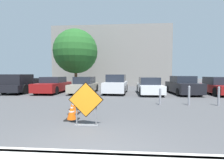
# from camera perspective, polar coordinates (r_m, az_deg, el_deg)

# --- Properties ---
(ground_plane) EXTENTS (96.00, 96.00, 0.00)m
(ground_plane) POSITION_cam_1_polar(r_m,az_deg,el_deg) (13.41, 1.34, -3.79)
(ground_plane) COLOR #4C4C4F
(curb_lip) EXTENTS (24.99, 0.20, 0.14)m
(curb_lip) POSITION_cam_1_polar(r_m,az_deg,el_deg) (3.74, -8.07, -22.09)
(curb_lip) COLOR beige
(curb_lip) RESTS_ON ground_plane
(road_closed_sign) EXTENTS (1.13, 0.20, 1.42)m
(road_closed_sign) POSITION_cam_1_polar(r_m,az_deg,el_deg) (5.66, -8.51, -6.16)
(road_closed_sign) COLOR black
(road_closed_sign) RESTS_ON ground_plane
(traffic_cone_nearest) EXTENTS (0.47, 0.47, 0.61)m
(traffic_cone_nearest) POSITION_cam_1_polar(r_m,az_deg,el_deg) (6.56, -13.02, -8.83)
(traffic_cone_nearest) COLOR black
(traffic_cone_nearest) RESTS_ON ground_plane
(traffic_cone_second) EXTENTS (0.44, 0.44, 0.78)m
(traffic_cone_second) POSITION_cam_1_polar(r_m,az_deg,el_deg) (7.53, -12.29, -6.58)
(traffic_cone_second) COLOR black
(traffic_cone_second) RESTS_ON ground_plane
(traffic_cone_third) EXTENTS (0.50, 0.50, 0.74)m
(traffic_cone_third) POSITION_cam_1_polar(r_m,az_deg,el_deg) (8.50, -11.87, -5.58)
(traffic_cone_third) COLOR black
(traffic_cone_third) RESTS_ON ground_plane
(pickup_truck) EXTENTS (2.10, 5.39, 1.62)m
(pickup_truck) POSITION_cam_1_polar(r_m,az_deg,el_deg) (17.40, -27.09, -0.07)
(pickup_truck) COLOR black
(pickup_truck) RESTS_ON ground_plane
(parked_car_nearest) EXTENTS (1.89, 4.67, 1.40)m
(parked_car_nearest) POSITION_cam_1_polar(r_m,az_deg,el_deg) (16.20, -18.62, -0.38)
(parked_car_nearest) COLOR maroon
(parked_car_nearest) RESTS_ON ground_plane
(parked_car_second) EXTENTS (1.87, 4.50, 1.40)m
(parked_car_second) POSITION_cam_1_polar(r_m,az_deg,el_deg) (15.42, -8.98, -0.47)
(parked_car_second) COLOR #A39984
(parked_car_second) RESTS_ON ground_plane
(parked_car_third) EXTENTS (1.99, 4.34, 1.61)m
(parked_car_third) POSITION_cam_1_polar(r_m,az_deg,el_deg) (14.94, 1.32, -0.20)
(parked_car_third) COLOR silver
(parked_car_third) RESTS_ON ground_plane
(parked_car_fourth) EXTENTS (1.83, 4.60, 1.38)m
(parked_car_fourth) POSITION_cam_1_polar(r_m,az_deg,el_deg) (14.75, 12.03, -0.72)
(parked_car_fourth) COLOR white
(parked_car_fourth) RESTS_ON ground_plane
(parked_car_fifth) EXTENTS (1.95, 4.41, 1.49)m
(parked_car_fifth) POSITION_cam_1_polar(r_m,az_deg,el_deg) (15.51, 22.13, -0.51)
(parked_car_fifth) COLOR black
(parked_car_fifth) RESTS_ON ground_plane
(parked_car_sixth) EXTENTS (1.90, 4.71, 1.42)m
(parked_car_sixth) POSITION_cam_1_polar(r_m,az_deg,el_deg) (16.60, 31.22, -0.63)
(parked_car_sixth) COLOR maroon
(parked_car_sixth) RESTS_ON ground_plane
(bollard_nearest) EXTENTS (0.12, 0.12, 0.91)m
(bollard_nearest) POSITION_cam_1_polar(r_m,az_deg,el_deg) (9.70, 15.44, -3.81)
(bollard_nearest) COLOR gray
(bollard_nearest) RESTS_ON ground_plane
(bollard_second) EXTENTS (0.12, 0.12, 1.04)m
(bollard_second) POSITION_cam_1_polar(r_m,az_deg,el_deg) (10.09, 23.85, -3.32)
(bollard_second) COLOR gray
(bollard_second) RESTS_ON ground_plane
(bollard_third) EXTENTS (0.12, 0.12, 1.01)m
(bollard_third) POSITION_cam_1_polar(r_m,az_deg,el_deg) (10.68, 31.48, -3.26)
(bollard_third) COLOR gray
(bollard_third) RESTS_ON ground_plane
(building_facade_backdrop) EXTENTS (16.62, 5.00, 8.37)m
(building_facade_backdrop) POSITION_cam_1_polar(r_m,az_deg,el_deg) (26.70, -0.06, 8.78)
(building_facade_backdrop) COLOR gray
(building_facade_backdrop) RESTS_ON ground_plane
(street_tree_behind_lot) EXTENTS (4.98, 4.98, 6.68)m
(street_tree_behind_lot) POSITION_cam_1_polar(r_m,az_deg,el_deg) (20.45, -11.81, 10.37)
(street_tree_behind_lot) COLOR #513823
(street_tree_behind_lot) RESTS_ON ground_plane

